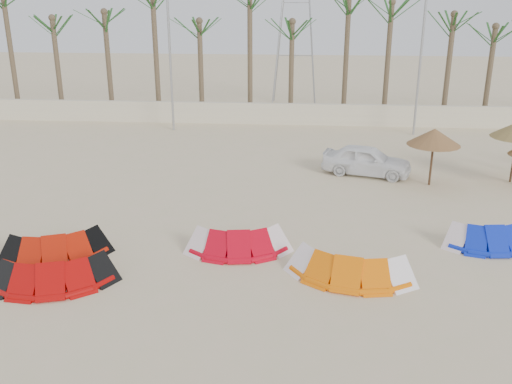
# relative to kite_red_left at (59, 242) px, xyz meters

# --- Properties ---
(ground) EXTENTS (120.00, 120.00, 0.00)m
(ground) POSITION_rel_kite_red_left_xyz_m (6.07, -3.33, -0.42)
(ground) COLOR beige
(ground) RESTS_ON ground
(boundary_wall) EXTENTS (60.00, 0.30, 1.30)m
(boundary_wall) POSITION_rel_kite_red_left_xyz_m (6.07, 18.67, 0.23)
(boundary_wall) COLOR beige
(boundary_wall) RESTS_ON ground
(palm_line) EXTENTS (52.00, 4.00, 7.70)m
(palm_line) POSITION_rel_kite_red_left_xyz_m (6.73, 20.17, 6.03)
(palm_line) COLOR brown
(palm_line) RESTS_ON ground
(lamp_b) EXTENTS (1.25, 0.14, 11.00)m
(lamp_b) POSITION_rel_kite_red_left_xyz_m (0.10, 16.67, 5.35)
(lamp_b) COLOR #A5A8AD
(lamp_b) RESTS_ON ground
(lamp_c) EXTENTS (1.25, 0.14, 11.00)m
(lamp_c) POSITION_rel_kite_red_left_xyz_m (14.10, 16.67, 5.35)
(lamp_c) COLOR #A5A8AD
(lamp_c) RESTS_ON ground
(pylon) EXTENTS (3.00, 3.00, 14.00)m
(pylon) POSITION_rel_kite_red_left_xyz_m (7.07, 24.67, -0.42)
(pylon) COLOR #A5A8AD
(pylon) RESTS_ON ground
(kite_red_left) EXTENTS (3.65, 2.47, 0.90)m
(kite_red_left) POSITION_rel_kite_red_left_xyz_m (0.00, 0.00, 0.00)
(kite_red_left) COLOR #B11605
(kite_red_left) RESTS_ON ground
(kite_red_mid) EXTENTS (3.74, 2.32, 0.90)m
(kite_red_mid) POSITION_rel_kite_red_left_xyz_m (0.67, -1.75, 0.00)
(kite_red_mid) COLOR #A10605
(kite_red_mid) RESTS_ON ground
(kite_red_right) EXTENTS (3.42, 1.89, 0.90)m
(kite_red_right) POSITION_rel_kite_red_left_xyz_m (5.68, 0.82, -0.00)
(kite_red_right) COLOR red
(kite_red_right) RESTS_ON ground
(kite_orange) EXTENTS (3.86, 2.20, 0.90)m
(kite_orange) POSITION_rel_kite_red_left_xyz_m (9.08, -0.66, 0.00)
(kite_orange) COLOR #F66904
(kite_orange) RESTS_ON ground
(kite_blue) EXTENTS (3.08, 1.76, 0.90)m
(kite_blue) POSITION_rel_kite_red_left_xyz_m (13.82, 1.78, -0.00)
(kite_blue) COLOR #0C24BD
(kite_blue) RESTS_ON ground
(parasol_left) EXTENTS (2.24, 2.24, 2.48)m
(parasol_left) POSITION_rel_kite_red_left_xyz_m (13.15, 7.74, 1.70)
(parasol_left) COLOR #4C331E
(parasol_left) RESTS_ON ground
(car) EXTENTS (4.23, 2.62, 1.34)m
(car) POSITION_rel_kite_red_left_xyz_m (10.57, 8.98, 0.25)
(car) COLOR white
(car) RESTS_ON ground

